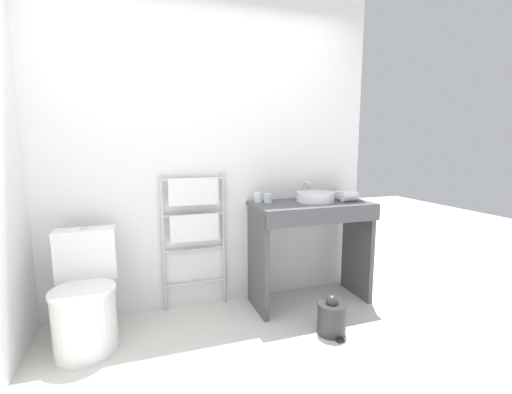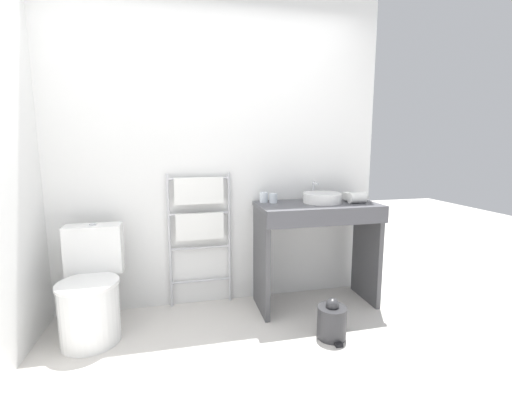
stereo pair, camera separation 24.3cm
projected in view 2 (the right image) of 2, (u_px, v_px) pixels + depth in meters
wall_back at (215, 149)px, 2.91m from camera, size 2.89×0.12×2.67m
toilet at (91, 294)px, 2.43m from camera, size 0.41×0.55×0.79m
towel_radiator at (200, 216)px, 2.85m from camera, size 0.53×0.06×1.14m
vanity_counter at (317, 237)px, 2.87m from camera, size 1.00×0.51×0.89m
sink_basin at (322, 197)px, 2.88m from camera, size 0.32×0.32×0.08m
faucet at (314, 188)px, 3.04m from camera, size 0.02×0.10×0.16m
cup_near_wall at (264, 197)px, 2.90m from camera, size 0.07×0.07×0.09m
cup_near_edge at (273, 198)px, 2.87m from camera, size 0.07×0.07×0.08m
hair_dryer at (357, 197)px, 2.87m from camera, size 0.19×0.20×0.09m
trash_bin at (332, 321)px, 2.44m from camera, size 0.21×0.24×0.30m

